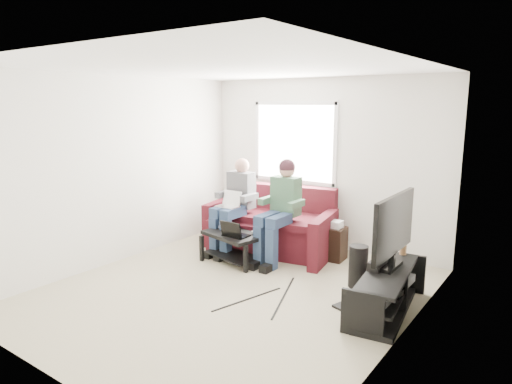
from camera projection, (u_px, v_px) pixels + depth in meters
floor at (233, 291)px, 5.49m from camera, size 4.50×4.50×0.00m
ceiling at (230, 68)px, 4.99m from camera, size 4.50×4.50×0.00m
wall_back at (322, 164)px, 7.04m from camera, size 4.50×0.00×4.50m
wall_front at (46, 227)px, 3.44m from camera, size 4.50×0.00×4.50m
wall_left at (120, 170)px, 6.38m from camera, size 0.00×4.50×4.50m
wall_right at (405, 207)px, 4.10m from camera, size 0.00×4.50×4.50m
window at (294, 143)px, 7.25m from camera, size 1.48×0.04×1.28m
sofa at (271, 227)px, 7.00m from camera, size 2.19×1.26×0.95m
person_left at (235, 201)px, 6.84m from camera, size 0.40×0.71×1.40m
person_right at (280, 203)px, 6.39m from camera, size 0.40×0.71×1.45m
laptop_silver at (228, 203)px, 6.72m from camera, size 0.34×0.26×0.24m
coffee_table at (233, 241)px, 6.42m from camera, size 0.93×0.68×0.42m
laptop_black at (236, 228)px, 6.25m from camera, size 0.39×0.33×0.24m
controller_a at (223, 227)px, 6.65m from camera, size 0.15×0.10×0.04m
controller_b at (235, 228)px, 6.60m from camera, size 0.15×0.10×0.04m
controller_c at (257, 233)px, 6.35m from camera, size 0.16×0.12×0.04m
tv_stand at (387, 293)px, 4.91m from camera, size 0.61×1.44×0.46m
tv at (394, 227)px, 4.85m from camera, size 0.12×1.10×0.81m
soundbar at (381, 262)px, 5.00m from camera, size 0.12×0.50×0.10m
drink_cup at (403, 249)px, 5.38m from camera, size 0.08×0.08×0.12m
console_white at (373, 300)px, 4.57m from camera, size 0.30×0.22×0.06m
console_grey at (397, 278)px, 5.13m from camera, size 0.34×0.26×0.08m
console_black at (386, 288)px, 4.85m from camera, size 0.38×0.30×0.07m
subwoofer at (358, 266)px, 5.56m from camera, size 0.23×0.23×0.52m
keyboard_floor at (352, 303)px, 5.12m from camera, size 0.31×0.52×0.03m
end_table at (334, 242)px, 6.54m from camera, size 0.32×0.32×0.58m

